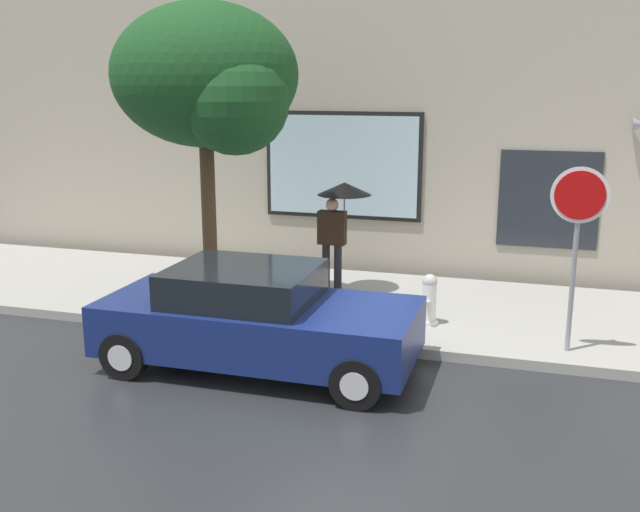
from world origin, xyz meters
The scene contains 8 objects.
ground_plane centered at (0.00, 0.00, 0.00)m, with size 60.00×60.00×0.00m, color #282B2D.
sidewalk centered at (0.00, 3.00, 0.07)m, with size 20.00×4.00×0.15m, color #A3A099.
building_facade centered at (-0.01, 5.50, 3.48)m, with size 20.00×0.67×7.00m.
parked_car centered at (-1.01, 0.05, 0.70)m, with size 4.25×1.95×1.41m.
fire_hydrant centered at (1.03, 2.14, 0.54)m, with size 0.30×0.44×0.80m.
pedestrian_with_umbrella centered at (-0.80, 3.54, 1.69)m, with size 0.95×0.95×1.96m.
street_tree centered at (-2.44, 1.89, 3.84)m, with size 3.00×2.55×4.90m.
stop_sign centered at (3.07, 1.52, 1.98)m, with size 0.76×0.10×2.59m.
Camera 1 is at (2.56, -8.78, 3.86)m, focal length 41.27 mm.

